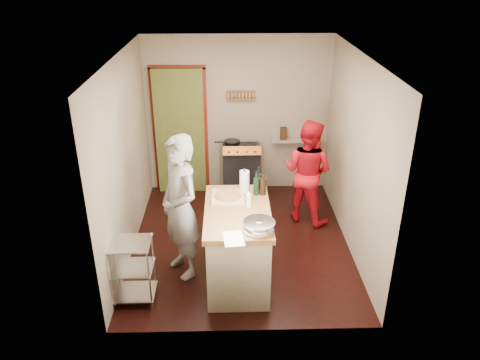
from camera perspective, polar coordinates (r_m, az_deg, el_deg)
The scene contains 10 objects.
floor at distance 6.71m, azimuth 0.10°, elevation -7.48°, with size 3.50×3.50×0.00m, color black.
back_wall at distance 7.83m, azimuth -4.99°, elevation 6.69°, with size 3.00×0.44×2.60m.
left_wall at distance 6.24m, azimuth -13.81°, elevation 2.57°, with size 0.04×3.50×2.60m, color gray.
right_wall at distance 6.32m, azimuth 13.86°, elevation 2.86°, with size 0.04×3.50×2.60m, color gray.
ceiling at distance 5.71m, azimuth 0.12°, elevation 14.98°, with size 3.00×3.50×0.02m, color white.
stove at distance 7.74m, azimuth 0.16°, elevation 1.11°, with size 0.60×0.63×1.00m.
wire_shelving at distance 5.59m, azimuth -13.00°, elevation -10.47°, with size 0.48×0.40×0.80m.
island at distance 5.72m, azimuth -0.25°, elevation -7.77°, with size 0.78×1.43×1.30m.
person_stripe at distance 5.70m, azimuth -7.27°, elevation -3.38°, with size 0.67×0.44×1.84m, color silver.
person_red at distance 6.97m, azimuth 8.21°, elevation 1.02°, with size 0.77×0.60×1.59m, color #BA0C17.
Camera 1 is at (-0.16, -5.61, 3.68)m, focal length 35.00 mm.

